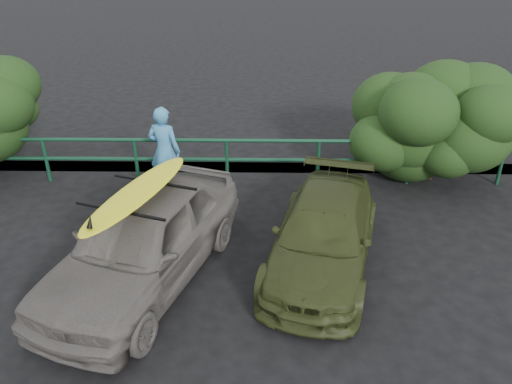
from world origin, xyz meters
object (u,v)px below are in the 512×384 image
sedan (144,239)px  olive_vehicle (324,234)px  guardrail (182,161)px  surfboard (138,192)px  man (165,151)px

sedan → olive_vehicle: size_ratio=1.12×
guardrail → surfboard: (-0.05, -3.50, 1.05)m
sedan → olive_vehicle: (2.86, 0.47, -0.18)m
guardrail → sedan: bearing=-90.9°
sedan → olive_vehicle: bearing=28.5°
guardrail → surfboard: size_ratio=5.17×
guardrail → olive_vehicle: (2.81, -3.03, 0.04)m
sedan → surfboard: bearing=19.1°
olive_vehicle → surfboard: 3.07m
sedan → surfboard: 0.83m
sedan → surfboard: surfboard is taller
guardrail → olive_vehicle: bearing=-47.2°
sedan → man: (-0.20, 3.03, 0.21)m
olive_vehicle → man: size_ratio=2.05×
sedan → olive_vehicle: 2.90m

